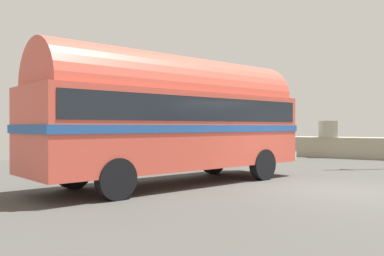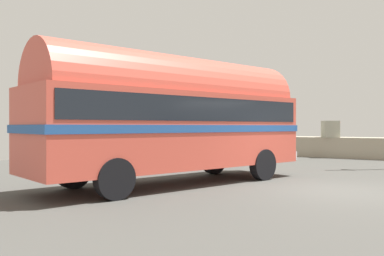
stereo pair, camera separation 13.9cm
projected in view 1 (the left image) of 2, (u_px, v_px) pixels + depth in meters
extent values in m
cube|color=#44443F|center=(336.00, 191.00, 10.57)|extent=(32.00, 26.00, 0.02)
cube|color=tan|center=(194.00, 128.00, 26.60)|extent=(1.12, 1.17, 0.91)
cube|color=#94A78C|center=(264.00, 127.00, 24.70)|extent=(1.40, 1.44, 1.11)
cube|color=#A2A28F|center=(328.00, 129.00, 21.69)|extent=(1.10, 1.15, 0.88)
cylinder|color=black|center=(213.00, 160.00, 14.24)|extent=(0.54, 1.00, 0.96)
cylinder|color=black|center=(263.00, 165.00, 12.58)|extent=(0.54, 1.00, 0.96)
cylinder|color=black|center=(73.00, 171.00, 10.81)|extent=(0.54, 1.00, 0.96)
cylinder|color=black|center=(116.00, 179.00, 9.15)|extent=(0.54, 1.00, 0.96)
cube|color=#D24F3F|center=(175.00, 130.00, 11.69)|extent=(4.68, 8.74, 2.10)
cylinder|color=#D24F3F|center=(175.00, 94.00, 11.69)|extent=(4.40, 8.36, 2.20)
cube|color=#245195|center=(175.00, 129.00, 11.69)|extent=(4.75, 8.83, 0.20)
cube|color=black|center=(175.00, 110.00, 11.69)|extent=(4.62, 8.42, 0.64)
cube|color=silver|center=(268.00, 154.00, 14.51)|extent=(2.23, 0.80, 0.28)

